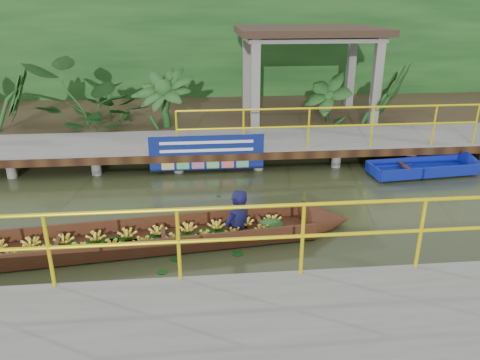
{
  "coord_description": "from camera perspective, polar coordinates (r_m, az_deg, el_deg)",
  "views": [
    {
      "loc": [
        -0.51,
        -8.31,
        4.11
      ],
      "look_at": [
        0.32,
        0.5,
        0.6
      ],
      "focal_mm": 35.0,
      "sensor_mm": 36.0,
      "label": 1
    }
  ],
  "objects": [
    {
      "name": "ground",
      "position": [
        9.29,
        -1.68,
        -4.65
      ],
      "size": [
        80.0,
        80.0,
        0.0
      ],
      "primitive_type": "plane",
      "color": "#2E351A",
      "rests_on": "ground"
    },
    {
      "name": "land_strip",
      "position": [
        16.29,
        -3.48,
        7.79
      ],
      "size": [
        30.0,
        8.0,
        0.45
      ],
      "primitive_type": "cube",
      "color": "#332719",
      "rests_on": "ground"
    },
    {
      "name": "far_dock",
      "position": [
        12.3,
        -2.69,
        4.43
      ],
      "size": [
        16.0,
        2.06,
        1.66
      ],
      "color": "slate",
      "rests_on": "ground"
    },
    {
      "name": "near_dock",
      "position": [
        5.81,
        11.83,
        -19.91
      ],
      "size": [
        18.0,
        2.4,
        1.73
      ],
      "color": "slate",
      "rests_on": "ground"
    },
    {
      "name": "pavilion",
      "position": [
        15.08,
        8.43,
        16.49
      ],
      "size": [
        4.4,
        3.0,
        3.0
      ],
      "color": "slate",
      "rests_on": "ground"
    },
    {
      "name": "foliage_backdrop",
      "position": [
        18.44,
        -3.91,
        15.01
      ],
      "size": [
        30.0,
        0.8,
        4.0
      ],
      "primitive_type": "cube",
      "color": "#123915",
      "rests_on": "ground"
    },
    {
      "name": "vendor_boat",
      "position": [
        8.39,
        -12.96,
        -6.46
      ],
      "size": [
        8.88,
        1.83,
        2.03
      ],
      "rotation": [
        0.0,
        0.0,
        0.11
      ],
      "color": "#34180E",
      "rests_on": "ground"
    },
    {
      "name": "moored_blue_boat",
      "position": [
        12.69,
        24.05,
        1.4
      ],
      "size": [
        3.09,
        1.07,
        0.72
      ],
      "rotation": [
        0.0,
        0.0,
        0.1
      ],
      "color": "#0D1B91",
      "rests_on": "ground"
    },
    {
      "name": "blue_banner",
      "position": [
        11.36,
        -4.06,
        3.35
      ],
      "size": [
        2.77,
        0.04,
        0.87
      ],
      "color": "navy",
      "rests_on": "ground"
    },
    {
      "name": "tropical_plants",
      "position": [
        13.95,
        -10.54,
        9.69
      ],
      "size": [
        14.37,
        1.37,
        1.72
      ],
      "color": "#123915",
      "rests_on": "ground"
    }
  ]
}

